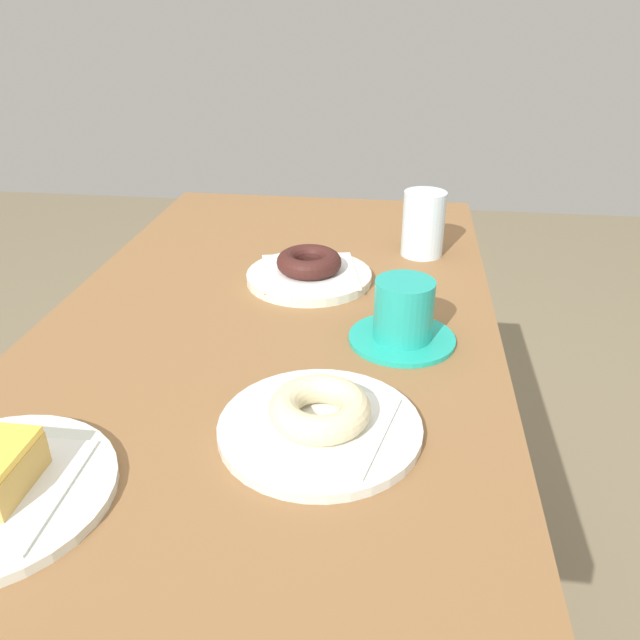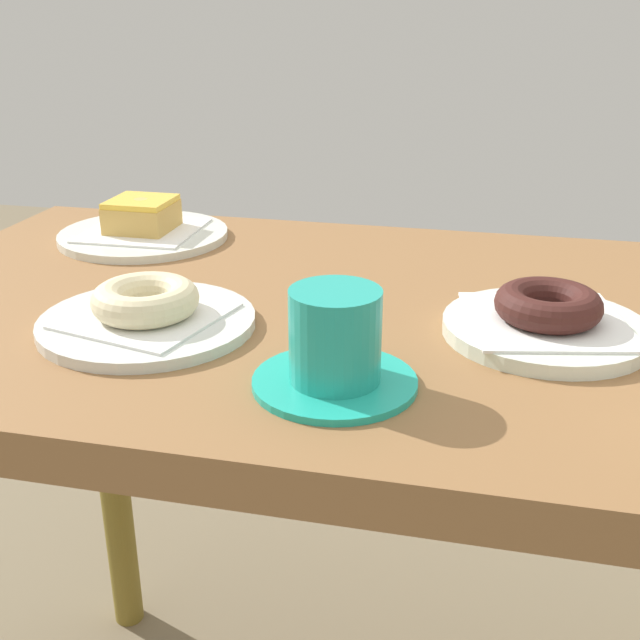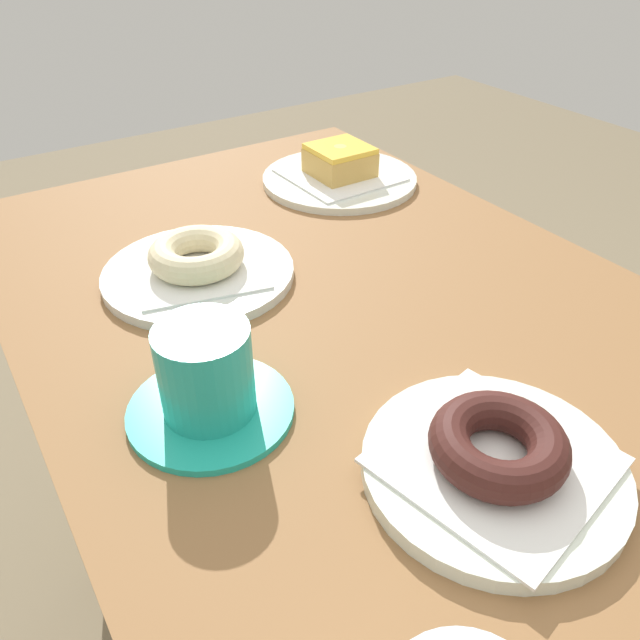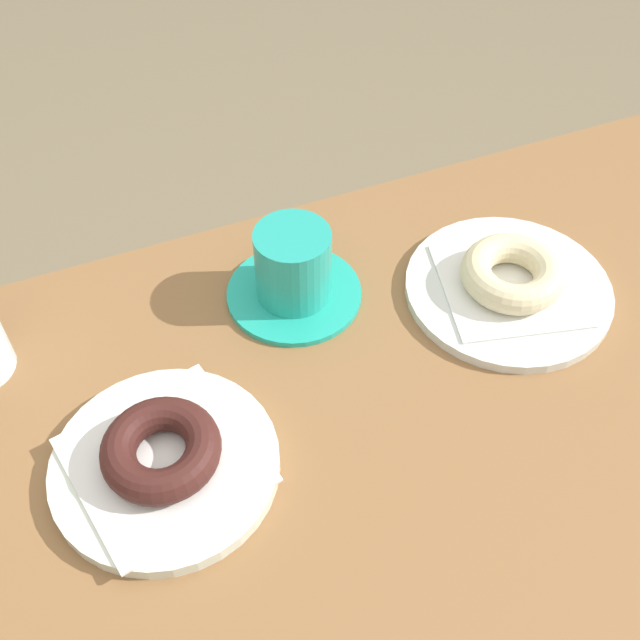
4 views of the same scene
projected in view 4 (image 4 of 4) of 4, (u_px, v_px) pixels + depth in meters
The scene contains 8 objects.
table at pixel (331, 498), 0.77m from camera, with size 1.21×0.65×0.76m.
plate_sugar_ring at pixel (508, 289), 0.82m from camera, with size 0.22×0.22×0.01m, color silver.
napkin_sugar_ring at pixel (509, 285), 0.81m from camera, with size 0.14×0.14×0.00m, color white.
donut_sugar_ring at pixel (512, 273), 0.80m from camera, with size 0.11×0.11×0.03m, color beige.
plate_chocolate_ring at pixel (166, 465), 0.68m from camera, with size 0.20×0.20×0.01m, color silver.
napkin_chocolate_ring at pixel (164, 460), 0.67m from camera, with size 0.15×0.15×0.00m, color white.
donut_chocolate_ring at pixel (161, 449), 0.66m from camera, with size 0.10×0.10×0.03m, color #3C1A16.
coffee_cup at pixel (293, 270), 0.79m from camera, with size 0.14×0.14×0.09m.
Camera 4 is at (-0.15, -0.34, 1.37)m, focal length 43.31 mm.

